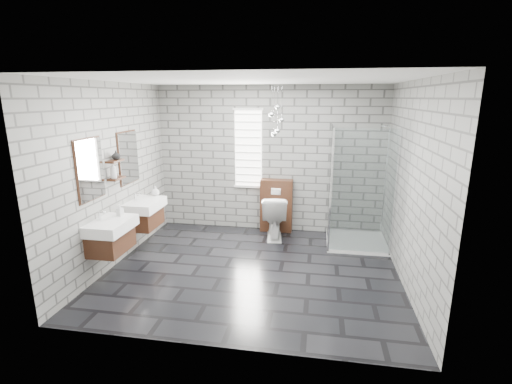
% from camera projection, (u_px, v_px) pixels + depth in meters
% --- Properties ---
extents(floor, '(4.20, 3.60, 0.02)m').
position_uv_depth(floor, '(253.00, 270.00, 5.50)').
color(floor, black).
rests_on(floor, ground).
extents(ceiling, '(4.20, 3.60, 0.02)m').
position_uv_depth(ceiling, '(252.00, 79.00, 4.83)').
color(ceiling, white).
rests_on(ceiling, wall_back).
extents(wall_back, '(4.20, 0.02, 2.70)m').
position_uv_depth(wall_back, '(270.00, 160.00, 6.89)').
color(wall_back, gray).
rests_on(wall_back, floor).
extents(wall_front, '(4.20, 0.02, 2.70)m').
position_uv_depth(wall_front, '(218.00, 223.00, 3.44)').
color(wall_front, gray).
rests_on(wall_front, floor).
extents(wall_left, '(0.02, 3.60, 2.70)m').
position_uv_depth(wall_left, '(113.00, 175.00, 5.51)').
color(wall_left, gray).
rests_on(wall_left, floor).
extents(wall_right, '(0.02, 3.60, 2.70)m').
position_uv_depth(wall_right, '(412.00, 187.00, 4.82)').
color(wall_right, gray).
rests_on(wall_right, floor).
extents(vanity_left, '(0.47, 0.70, 1.57)m').
position_uv_depth(vanity_left, '(108.00, 227.00, 5.07)').
color(vanity_left, '#452515').
rests_on(vanity_left, wall_left).
extents(vanity_right, '(0.47, 0.70, 1.57)m').
position_uv_depth(vanity_right, '(143.00, 206.00, 6.05)').
color(vanity_right, '#452515').
rests_on(vanity_right, wall_left).
extents(shelf_lower, '(0.14, 0.30, 0.03)m').
position_uv_depth(shelf_lower, '(116.00, 178.00, 5.45)').
color(shelf_lower, '#452515').
rests_on(shelf_lower, wall_left).
extents(shelf_upper, '(0.14, 0.30, 0.03)m').
position_uv_depth(shelf_upper, '(115.00, 161.00, 5.39)').
color(shelf_upper, '#452515').
rests_on(shelf_upper, wall_left).
extents(window, '(0.56, 0.05, 1.48)m').
position_uv_depth(window, '(248.00, 149.00, 6.88)').
color(window, white).
rests_on(window, wall_back).
extents(cistern_panel, '(0.60, 0.20, 1.00)m').
position_uv_depth(cistern_panel, '(276.00, 206.00, 6.98)').
color(cistern_panel, '#452515').
rests_on(cistern_panel, floor).
extents(flush_plate, '(0.18, 0.01, 0.12)m').
position_uv_depth(flush_plate, '(276.00, 191.00, 6.80)').
color(flush_plate, silver).
rests_on(flush_plate, cistern_panel).
extents(shower_enclosure, '(1.00, 1.00, 2.03)m').
position_uv_depth(shower_enclosure, '(352.00, 218.00, 6.26)').
color(shower_enclosure, white).
rests_on(shower_enclosure, floor).
extents(pendant_cluster, '(0.25, 0.26, 0.88)m').
position_uv_depth(pendant_cluster, '(276.00, 121.00, 6.27)').
color(pendant_cluster, silver).
rests_on(pendant_cluster, ceiling).
extents(toilet, '(0.53, 0.82, 0.79)m').
position_uv_depth(toilet, '(274.00, 216.00, 6.68)').
color(toilet, white).
rests_on(toilet, floor).
extents(soap_bottle_a, '(0.09, 0.09, 0.17)m').
position_uv_depth(soap_bottle_a, '(120.00, 210.00, 5.23)').
color(soap_bottle_a, '#B2B2B2').
rests_on(soap_bottle_a, vanity_left).
extents(soap_bottle_b, '(0.14, 0.14, 0.17)m').
position_uv_depth(soap_bottle_b, '(155.00, 191.00, 6.31)').
color(soap_bottle_b, '#B2B2B2').
rests_on(soap_bottle_b, vanity_right).
extents(soap_bottle_c, '(0.09, 0.09, 0.24)m').
position_uv_depth(soap_bottle_c, '(113.00, 170.00, 5.34)').
color(soap_bottle_c, '#B2B2B2').
rests_on(soap_bottle_c, shelf_lower).
extents(vase, '(0.13, 0.13, 0.13)m').
position_uv_depth(vase, '(116.00, 155.00, 5.40)').
color(vase, '#B2B2B2').
rests_on(vase, shelf_upper).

